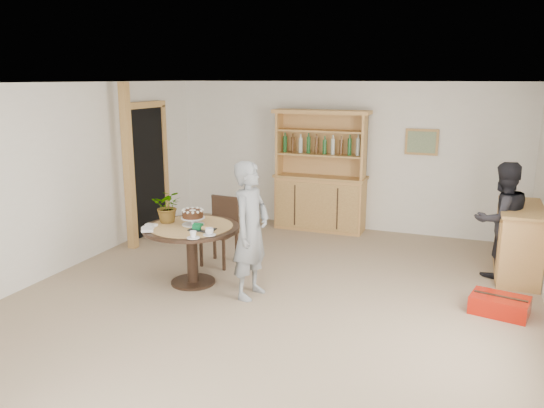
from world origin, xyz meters
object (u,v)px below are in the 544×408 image
(sideboard, at_px, (519,241))
(dining_table, at_px, (192,238))
(red_suitcase, at_px, (500,305))
(hutch, at_px, (320,190))
(dining_chair, at_px, (221,226))
(adult_person, at_px, (501,220))
(teen_boy, at_px, (251,230))

(sideboard, relative_size, dining_table, 1.05)
(sideboard, distance_m, dining_table, 4.24)
(dining_table, bearing_deg, red_suitcase, 6.58)
(sideboard, distance_m, red_suitcase, 1.41)
(hutch, height_order, sideboard, hutch)
(dining_chair, xyz_separation_m, adult_person, (3.62, 0.84, 0.23))
(sideboard, bearing_deg, dining_table, -155.57)
(sideboard, xyz_separation_m, dining_chair, (-3.86, -0.93, 0.06))
(sideboard, relative_size, red_suitcase, 1.88)
(dining_table, xyz_separation_m, dining_chair, (0.01, 0.83, -0.07))
(sideboard, height_order, dining_chair, dining_chair)
(sideboard, relative_size, teen_boy, 0.77)
(hutch, bearing_deg, teen_boy, -89.49)
(hutch, xyz_separation_m, adult_person, (2.80, -1.33, 0.07))
(adult_person, relative_size, red_suitcase, 2.27)
(adult_person, distance_m, red_suitcase, 1.41)
(red_suitcase, bearing_deg, dining_table, -161.49)
(teen_boy, bearing_deg, dining_table, 90.45)
(dining_table, relative_size, teen_boy, 0.74)
(dining_table, distance_m, teen_boy, 0.88)
(dining_table, bearing_deg, sideboard, 24.43)
(dining_table, bearing_deg, dining_chair, 89.61)
(hutch, distance_m, dining_table, 3.11)
(sideboard, distance_m, teen_boy, 3.55)
(sideboard, xyz_separation_m, red_suitcase, (-0.24, -1.34, -0.37))
(dining_chair, height_order, teen_boy, teen_boy)
(sideboard, xyz_separation_m, dining_table, (-3.86, -1.75, 0.13))
(dining_table, relative_size, adult_person, 0.79)
(teen_boy, bearing_deg, hutch, 7.67)
(hutch, relative_size, adult_person, 1.34)
(teen_boy, relative_size, red_suitcase, 2.43)
(hutch, height_order, teen_boy, hutch)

